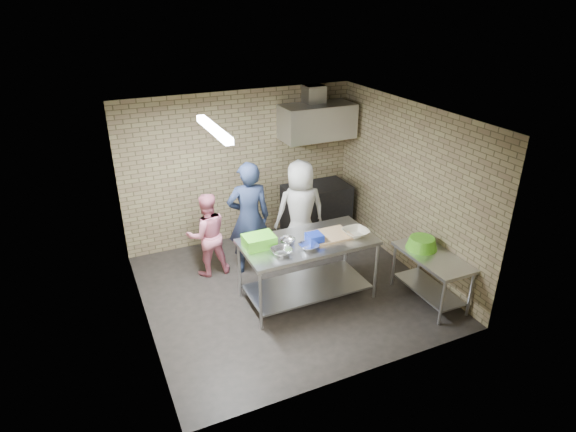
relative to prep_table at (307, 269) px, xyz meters
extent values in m
plane|color=black|center=(-0.19, 0.29, -0.48)|extent=(4.20, 4.20, 0.00)
plane|color=black|center=(-0.19, 0.29, 2.22)|extent=(4.20, 4.20, 0.00)
cube|color=#91855A|center=(-0.19, 2.29, 0.87)|extent=(4.20, 0.06, 2.70)
cube|color=#91855A|center=(-0.19, -1.71, 0.87)|extent=(4.20, 0.06, 2.70)
cube|color=#91855A|center=(-2.29, 0.29, 0.87)|extent=(0.06, 4.00, 2.70)
cube|color=#91855A|center=(1.91, 0.29, 0.87)|extent=(0.06, 4.00, 2.70)
cube|color=silver|center=(0.00, 0.00, 0.00)|extent=(1.92, 0.96, 0.96)
cube|color=silver|center=(1.61, -0.81, -0.10)|extent=(0.60, 1.20, 0.75)
cube|color=black|center=(1.16, 1.94, -0.03)|extent=(1.20, 0.70, 0.90)
cube|color=silver|center=(1.16, 1.99, 1.62)|extent=(1.30, 0.60, 0.60)
cube|color=#A5A8AD|center=(1.16, 2.14, 2.07)|extent=(0.35, 0.30, 0.30)
cube|color=#3F2B19|center=(1.46, 2.18, 1.44)|extent=(0.80, 0.20, 0.04)
cube|color=white|center=(-1.19, 0.29, 2.16)|extent=(0.10, 1.25, 0.08)
cube|color=green|center=(-0.70, 0.12, 0.56)|extent=(0.43, 0.32, 0.17)
cube|color=#1832B4|center=(0.05, -0.10, 0.55)|extent=(0.21, 0.21, 0.14)
cube|color=#D6B07B|center=(0.35, -0.02, 0.49)|extent=(0.59, 0.45, 0.03)
imported|color=silver|center=(-0.50, -0.20, 0.52)|extent=(0.31, 0.31, 0.07)
imported|color=silver|center=(-0.30, 0.05, 0.51)|extent=(0.24, 0.24, 0.07)
imported|color=silver|center=(-0.10, -0.22, 0.51)|extent=(0.29, 0.29, 0.07)
imported|color=beige|center=(0.70, -0.15, 0.52)|extent=(0.38, 0.38, 0.09)
cylinder|color=#B22619|center=(1.21, 2.18, 1.55)|extent=(0.07, 0.07, 0.18)
cylinder|color=green|center=(1.61, 2.18, 1.54)|extent=(0.06, 0.06, 0.15)
imported|color=#151A34|center=(-0.50, 1.08, 0.46)|extent=(0.75, 0.56, 1.87)
imported|color=#D47089|center=(-1.14, 1.27, 0.21)|extent=(0.68, 0.54, 1.39)
imported|color=silver|center=(0.43, 1.13, 0.39)|extent=(0.91, 0.66, 1.73)
camera|label=1|loc=(-2.78, -5.40, 3.72)|focal=30.05mm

